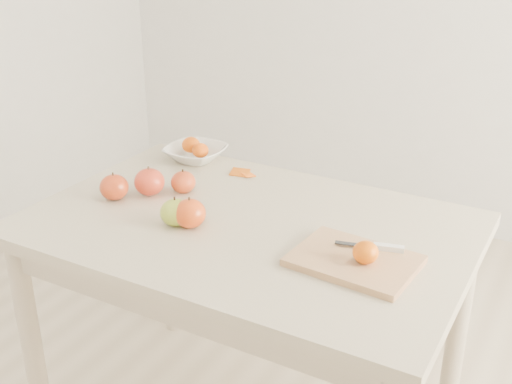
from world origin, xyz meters
The scene contains 14 objects.
table centered at (0.00, 0.00, 0.65)m, with size 1.20×0.80×0.75m.
cutting_board centered at (0.34, -0.07, 0.76)m, with size 0.29×0.21×0.02m, color tan.
board_tangerine centered at (0.37, -0.08, 0.80)m, with size 0.06×0.06×0.05m, color #D55907.
fruit_bowl centered at (-0.39, 0.32, 0.77)m, with size 0.20×0.20×0.05m, color white.
bowl_tangerine_near centered at (-0.41, 0.33, 0.80)m, with size 0.06×0.06×0.05m, color #DC5407.
bowl_tangerine_far centered at (-0.36, 0.31, 0.80)m, with size 0.06×0.06×0.05m, color #D55807.
orange_peel_a centered at (-0.19, 0.29, 0.75)m, with size 0.06×0.04×0.00m, color #CB580E.
orange_peel_b centered at (-0.16, 0.29, 0.75)m, with size 0.04×0.04×0.00m, color #E55E10.
paring_knife centered at (0.39, 0.00, 0.78)m, with size 0.17×0.06×0.01m.
apple_green centered at (-0.16, -0.11, 0.79)m, with size 0.08×0.08×0.07m, color olive.
apple_red_a centered at (-0.27, 0.08, 0.78)m, with size 0.08×0.08×0.07m, color #A4181B.
apple_red_c centered at (-0.12, -0.10, 0.79)m, with size 0.09×0.09×0.08m, color #A5140E.
apple_red_b centered at (-0.35, 0.02, 0.79)m, with size 0.09×0.09×0.08m, color #A20A11.
apple_red_d centered at (-0.42, -0.06, 0.79)m, with size 0.09×0.09×0.08m, color #9E0B09.
Camera 1 is at (0.79, -1.37, 1.54)m, focal length 45.00 mm.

